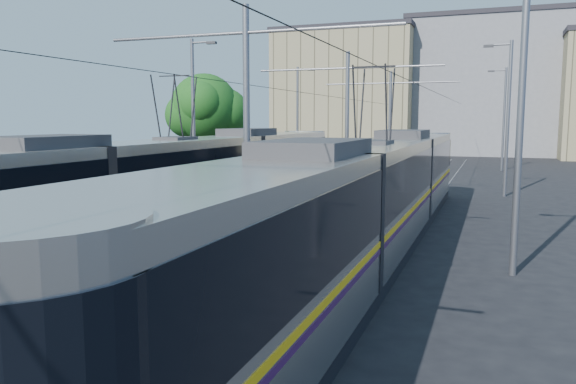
% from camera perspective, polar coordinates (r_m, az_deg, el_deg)
% --- Properties ---
extents(ground, '(160.00, 160.00, 0.00)m').
position_cam_1_polar(ground, '(10.80, -22.48, -14.91)').
color(ground, black).
rests_on(ground, ground).
extents(platform, '(4.00, 50.00, 0.30)m').
position_cam_1_polar(platform, '(25.52, 4.24, -1.32)').
color(platform, gray).
rests_on(platform, ground).
extents(tactile_strip_left, '(0.70, 50.00, 0.01)m').
position_cam_1_polar(tactile_strip_left, '(25.93, 1.17, -0.82)').
color(tactile_strip_left, gray).
rests_on(tactile_strip_left, platform).
extents(tactile_strip_right, '(0.70, 50.00, 0.01)m').
position_cam_1_polar(tactile_strip_right, '(25.15, 7.42, -1.14)').
color(tactile_strip_right, gray).
rests_on(tactile_strip_right, platform).
extents(rails, '(8.71, 70.00, 0.03)m').
position_cam_1_polar(rails, '(25.54, 4.24, -1.62)').
color(rails, gray).
rests_on(rails, ground).
extents(tram_left, '(2.43, 30.51, 5.50)m').
position_cam_1_polar(tram_left, '(20.27, -11.22, 0.74)').
color(tram_left, black).
rests_on(tram_left, ground).
extents(tram_right, '(2.43, 28.52, 5.50)m').
position_cam_1_polar(tram_right, '(16.65, 8.53, -0.09)').
color(tram_right, black).
rests_on(tram_right, ground).
extents(catenary, '(9.20, 70.00, 7.00)m').
position_cam_1_polar(catenary, '(22.52, 2.33, 8.70)').
color(catenary, slate).
rests_on(catenary, platform).
extents(street_lamps, '(15.18, 38.22, 8.00)m').
position_cam_1_polar(street_lamps, '(29.10, 6.51, 7.68)').
color(street_lamps, slate).
rests_on(street_lamps, ground).
extents(shelter, '(0.72, 1.15, 2.50)m').
position_cam_1_polar(shelter, '(22.87, 2.62, 1.37)').
color(shelter, black).
rests_on(shelter, platform).
extents(tree, '(4.73, 4.37, 6.87)m').
position_cam_1_polar(tree, '(36.07, -7.93, 8.32)').
color(tree, '#382314').
rests_on(tree, ground).
extents(building_left, '(16.32, 12.24, 14.54)m').
position_cam_1_polar(building_left, '(69.44, 6.19, 10.03)').
color(building_left, '#968A65').
rests_on(building_left, ground).
extents(building_centre, '(18.36, 14.28, 15.62)m').
position_cam_1_polar(building_centre, '(71.37, 19.77, 10.00)').
color(building_centre, gray).
rests_on(building_centre, ground).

